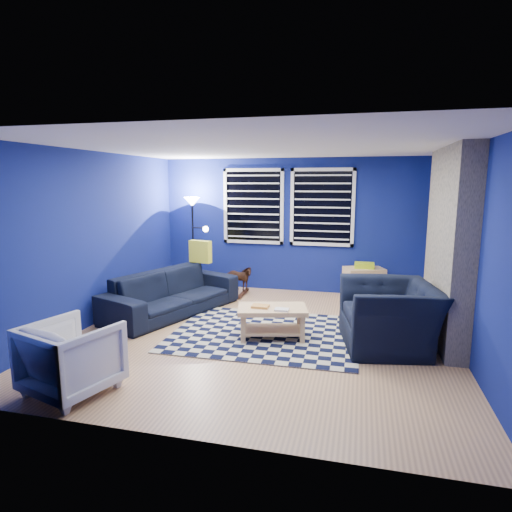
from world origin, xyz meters
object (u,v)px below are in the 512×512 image
(sofa, at_px, (172,293))
(rocking_horse, at_px, (238,278))
(floor_lamp, at_px, (193,215))
(armchair_bent, at_px, (72,357))
(cabinet, at_px, (364,282))
(coffee_table, at_px, (272,316))
(armchair_big, at_px, (389,315))
(tv, at_px, (436,223))

(sofa, distance_m, rocking_horse, 1.48)
(rocking_horse, bearing_deg, floor_lamp, 79.30)
(armchair_bent, bearing_deg, sofa, -70.01)
(sofa, xyz_separation_m, cabinet, (2.94, 1.64, -0.05))
(sofa, relative_size, coffee_table, 2.28)
(armchair_big, distance_m, floor_lamp, 4.22)
(tv, xyz_separation_m, rocking_horse, (-3.36, -0.09, -1.09))
(armchair_big, xyz_separation_m, rocking_horse, (-2.56, 1.93, -0.09))
(tv, height_order, rocking_horse, tv)
(armchair_big, relative_size, rocking_horse, 2.19)
(sofa, xyz_separation_m, armchair_big, (3.25, -0.63, 0.07))
(armchair_big, xyz_separation_m, floor_lamp, (-3.48, 2.14, 1.05))
(rocking_horse, distance_m, coffee_table, 2.29)
(sofa, bearing_deg, cabinet, -39.69)
(sofa, relative_size, cabinet, 2.94)
(armchair_big, distance_m, cabinet, 2.29)
(cabinet, bearing_deg, coffee_table, -138.06)
(sofa, bearing_deg, floor_lamp, 29.78)
(tv, height_order, sofa, tv)
(sofa, distance_m, armchair_big, 3.31)
(floor_lamp, bearing_deg, tv, -1.63)
(sofa, relative_size, floor_lamp, 1.29)
(armchair_big, bearing_deg, armchair_bent, -67.61)
(armchair_bent, distance_m, coffee_table, 2.50)
(rocking_horse, height_order, floor_lamp, floor_lamp)
(rocking_horse, relative_size, floor_lamp, 0.32)
(floor_lamp, bearing_deg, sofa, -81.35)
(rocking_horse, height_order, cabinet, cabinet)
(armchair_big, bearing_deg, coffee_table, -96.92)
(coffee_table, xyz_separation_m, cabinet, (1.18, 2.36, -0.03))
(coffee_table, bearing_deg, sofa, 157.82)
(armchair_bent, relative_size, coffee_table, 0.79)
(tv, xyz_separation_m, coffee_table, (-2.29, -2.11, -1.09))
(tv, distance_m, sofa, 4.41)
(rocking_horse, bearing_deg, coffee_table, -150.17)
(tv, bearing_deg, floor_lamp, 178.37)
(armchair_big, height_order, coffee_table, armchair_big)
(armchair_big, distance_m, rocking_horse, 3.21)
(armchair_big, bearing_deg, sofa, -111.36)
(armchair_bent, bearing_deg, floor_lamp, -67.99)
(tv, distance_m, armchair_bent, 5.70)
(armchair_bent, height_order, coffee_table, armchair_bent)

